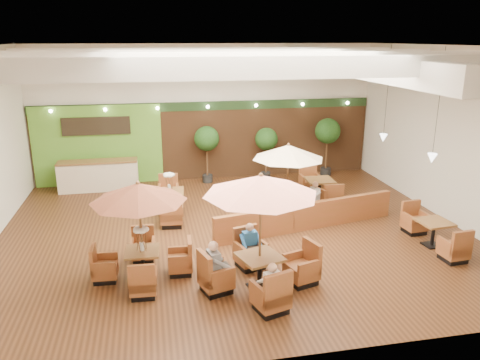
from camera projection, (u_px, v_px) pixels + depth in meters
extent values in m
plane|color=#381E0F|center=(234.00, 232.00, 14.36)|extent=(14.00, 14.00, 0.00)
cube|color=silver|center=(207.00, 113.00, 19.19)|extent=(14.00, 0.04, 5.50)
cube|color=silver|center=(297.00, 220.00, 7.93)|extent=(14.00, 0.04, 5.50)
cube|color=silver|center=(450.00, 135.00, 14.85)|extent=(0.04, 12.00, 5.50)
cube|color=white|center=(233.00, 46.00, 12.75)|extent=(14.00, 12.00, 0.04)
cube|color=brown|center=(208.00, 141.00, 19.47)|extent=(13.90, 0.10, 3.20)
cube|color=#1E3819|center=(207.00, 106.00, 19.03)|extent=(13.90, 0.12, 0.35)
cube|color=#5A9B2D|center=(98.00, 146.00, 18.60)|extent=(5.00, 0.08, 3.20)
cube|color=black|center=(96.00, 126.00, 18.29)|extent=(2.60, 0.08, 0.70)
cube|color=white|center=(351.00, 65.00, 13.56)|extent=(0.60, 11.00, 0.60)
cube|color=white|center=(269.00, 68.00, 9.10)|extent=(13.60, 0.12, 0.45)
cube|color=white|center=(242.00, 61.00, 11.64)|extent=(13.60, 0.12, 0.45)
cube|color=white|center=(225.00, 57.00, 14.08)|extent=(13.60, 0.12, 0.45)
cube|color=white|center=(213.00, 54.00, 16.61)|extent=(13.60, 0.12, 0.45)
cylinder|color=black|center=(439.00, 104.00, 13.35)|extent=(0.01, 0.01, 3.20)
cone|color=white|center=(432.00, 158.00, 13.82)|extent=(0.28, 0.28, 0.28)
cylinder|color=black|center=(387.00, 92.00, 16.17)|extent=(0.01, 0.01, 3.20)
cone|color=white|center=(383.00, 138.00, 16.64)|extent=(0.28, 0.28, 0.28)
sphere|color=#FFEAC6|center=(51.00, 111.00, 17.71)|extent=(0.14, 0.14, 0.14)
sphere|color=#FFEAC6|center=(105.00, 110.00, 18.08)|extent=(0.14, 0.14, 0.14)
sphere|color=#FFEAC6|center=(157.00, 108.00, 18.45)|extent=(0.14, 0.14, 0.14)
sphere|color=#FFEAC6|center=(208.00, 107.00, 18.82)|extent=(0.14, 0.14, 0.14)
sphere|color=#FFEAC6|center=(256.00, 105.00, 19.19)|extent=(0.14, 0.14, 0.14)
sphere|color=#FFEAC6|center=(303.00, 104.00, 19.56)|extent=(0.14, 0.14, 0.14)
sphere|color=#FFEAC6|center=(347.00, 103.00, 19.93)|extent=(0.14, 0.14, 0.14)
cube|color=beige|center=(99.00, 176.00, 18.17)|extent=(3.00, 0.70, 1.10)
cube|color=brown|center=(97.00, 161.00, 18.00)|extent=(3.00, 0.75, 0.06)
cube|color=brown|center=(307.00, 216.00, 14.43)|extent=(6.10, 1.52, 0.86)
cube|color=brown|center=(142.00, 251.00, 11.46)|extent=(0.85, 0.85, 0.06)
cylinder|color=black|center=(143.00, 264.00, 11.56)|extent=(0.10, 0.10, 0.63)
cube|color=black|center=(144.00, 276.00, 11.66)|extent=(0.45, 0.45, 0.04)
cube|color=brown|center=(143.00, 285.00, 10.72)|extent=(0.62, 0.62, 0.31)
cube|color=brown|center=(143.00, 279.00, 10.41)|extent=(0.60, 0.12, 0.67)
cube|color=brown|center=(130.00, 278.00, 10.63)|extent=(0.10, 0.53, 0.27)
cube|color=brown|center=(155.00, 276.00, 10.71)|extent=(0.10, 0.53, 0.27)
cube|color=black|center=(144.00, 293.00, 10.79)|extent=(0.55, 0.55, 0.13)
cube|color=brown|center=(143.00, 250.00, 12.44)|extent=(0.62, 0.62, 0.31)
cube|color=brown|center=(142.00, 237.00, 12.59)|extent=(0.60, 0.12, 0.67)
cube|color=brown|center=(154.00, 243.00, 12.42)|extent=(0.10, 0.53, 0.27)
cube|color=brown|center=(132.00, 245.00, 12.34)|extent=(0.10, 0.53, 0.27)
cube|color=black|center=(144.00, 258.00, 12.50)|extent=(0.55, 0.55, 0.13)
cube|color=brown|center=(105.00, 270.00, 11.41)|extent=(0.62, 0.62, 0.31)
cube|color=brown|center=(115.00, 258.00, 11.39)|extent=(0.12, 0.60, 0.67)
cube|color=brown|center=(106.00, 257.00, 11.62)|extent=(0.53, 0.10, 0.27)
cube|color=brown|center=(103.00, 268.00, 11.09)|extent=(0.53, 0.10, 0.27)
cube|color=black|center=(106.00, 278.00, 11.48)|extent=(0.55, 0.55, 0.13)
cube|color=brown|center=(180.00, 263.00, 11.75)|extent=(0.62, 0.62, 0.31)
cube|color=brown|center=(170.00, 254.00, 11.61)|extent=(0.12, 0.60, 0.67)
cube|color=brown|center=(180.00, 261.00, 11.43)|extent=(0.53, 0.10, 0.27)
cube|color=brown|center=(180.00, 251.00, 11.96)|extent=(0.53, 0.10, 0.27)
cube|color=black|center=(181.00, 271.00, 11.81)|extent=(0.55, 0.55, 0.13)
cylinder|color=brown|center=(141.00, 232.00, 11.31)|extent=(0.06, 0.06, 2.41)
cone|color=#5D2C1B|center=(138.00, 192.00, 11.02)|extent=(2.31, 2.31, 0.45)
sphere|color=brown|center=(138.00, 183.00, 10.95)|extent=(0.10, 0.10, 0.10)
cylinder|color=silver|center=(142.00, 246.00, 11.42)|extent=(0.10, 0.10, 0.22)
cube|color=brown|center=(260.00, 257.00, 10.95)|extent=(1.17, 1.17, 0.07)
cylinder|color=black|center=(260.00, 272.00, 11.07)|extent=(0.11, 0.11, 0.72)
cube|color=black|center=(259.00, 286.00, 11.18)|extent=(0.62, 0.62, 0.04)
cube|color=brown|center=(271.00, 298.00, 10.11)|extent=(0.85, 0.85, 0.35)
cube|color=brown|center=(271.00, 291.00, 9.74)|extent=(0.68, 0.30, 0.77)
cube|color=brown|center=(258.00, 292.00, 9.90)|extent=(0.26, 0.60, 0.31)
cube|color=brown|center=(283.00, 285.00, 10.19)|extent=(0.26, 0.60, 0.31)
cube|color=black|center=(271.00, 308.00, 10.18)|extent=(0.75, 0.75, 0.15)
cube|color=brown|center=(250.00, 255.00, 12.07)|extent=(0.85, 0.85, 0.35)
cube|color=brown|center=(251.00, 239.00, 12.24)|extent=(0.68, 0.30, 0.77)
cube|color=brown|center=(261.00, 245.00, 12.15)|extent=(0.26, 0.60, 0.31)
cube|color=brown|center=(239.00, 250.00, 11.86)|extent=(0.26, 0.60, 0.31)
cube|color=black|center=(250.00, 264.00, 12.14)|extent=(0.75, 0.75, 0.15)
cube|color=brown|center=(216.00, 279.00, 10.90)|extent=(0.85, 0.85, 0.35)
cube|color=brown|center=(228.00, 267.00, 10.77)|extent=(0.30, 0.68, 0.77)
cube|color=brown|center=(210.00, 265.00, 11.10)|extent=(0.60, 0.26, 0.31)
cube|color=brown|center=(222.00, 276.00, 10.56)|extent=(0.60, 0.26, 0.31)
cube|color=black|center=(216.00, 288.00, 10.97)|extent=(0.75, 0.75, 0.15)
cube|color=brown|center=(302.00, 271.00, 11.28)|extent=(0.85, 0.85, 0.35)
cube|color=brown|center=(290.00, 258.00, 11.21)|extent=(0.30, 0.68, 0.77)
cube|color=brown|center=(310.00, 268.00, 10.95)|extent=(0.60, 0.26, 0.31)
cube|color=brown|center=(294.00, 257.00, 11.49)|extent=(0.60, 0.26, 0.31)
cube|color=black|center=(301.00, 280.00, 11.36)|extent=(0.75, 0.75, 0.15)
cylinder|color=brown|center=(260.00, 234.00, 10.78)|extent=(0.06, 0.06, 2.75)
cone|color=#F48976|center=(261.00, 185.00, 10.44)|extent=(2.64, 2.64, 0.45)
sphere|color=brown|center=(261.00, 175.00, 10.37)|extent=(0.10, 0.10, 0.10)
cube|color=brown|center=(287.00, 198.00, 15.31)|extent=(1.05, 1.05, 0.06)
cylinder|color=black|center=(287.00, 207.00, 15.41)|extent=(0.10, 0.10, 0.64)
cube|color=black|center=(286.00, 217.00, 15.51)|extent=(0.56, 0.56, 0.04)
cube|color=brown|center=(295.00, 219.00, 14.57)|extent=(0.77, 0.77, 0.31)
cube|color=brown|center=(295.00, 214.00, 14.25)|extent=(0.60, 0.30, 0.68)
cube|color=brown|center=(288.00, 215.00, 14.37)|extent=(0.25, 0.53, 0.27)
cube|color=brown|center=(302.00, 212.00, 14.65)|extent=(0.25, 0.53, 0.27)
cube|color=black|center=(295.00, 226.00, 14.63)|extent=(0.68, 0.68, 0.14)
cube|color=brown|center=(279.00, 200.00, 16.29)|extent=(0.77, 0.77, 0.31)
cube|color=brown|center=(280.00, 190.00, 16.45)|extent=(0.60, 0.30, 0.68)
cube|color=brown|center=(286.00, 194.00, 16.37)|extent=(0.25, 0.53, 0.27)
cube|color=brown|center=(273.00, 196.00, 16.10)|extent=(0.25, 0.53, 0.27)
cube|color=black|center=(279.00, 206.00, 16.36)|extent=(0.68, 0.68, 0.14)
cube|color=brown|center=(260.00, 211.00, 15.26)|extent=(0.77, 0.77, 0.31)
cube|color=brown|center=(267.00, 203.00, 15.14)|extent=(0.30, 0.60, 0.68)
cube|color=brown|center=(255.00, 203.00, 15.43)|extent=(0.53, 0.25, 0.27)
cube|color=brown|center=(264.00, 208.00, 14.97)|extent=(0.53, 0.25, 0.27)
cube|color=black|center=(259.00, 217.00, 15.33)|extent=(0.68, 0.68, 0.14)
cube|color=brown|center=(313.00, 207.00, 15.60)|extent=(0.77, 0.77, 0.31)
cube|color=brown|center=(306.00, 199.00, 15.55)|extent=(0.30, 0.60, 0.68)
cube|color=brown|center=(319.00, 204.00, 15.31)|extent=(0.53, 0.25, 0.27)
cube|color=brown|center=(308.00, 199.00, 15.77)|extent=(0.53, 0.25, 0.27)
cube|color=black|center=(313.00, 214.00, 15.67)|extent=(0.68, 0.68, 0.14)
cylinder|color=brown|center=(287.00, 183.00, 15.16)|extent=(0.06, 0.06, 2.42)
cone|color=beige|center=(288.00, 152.00, 14.86)|extent=(2.32, 2.32, 0.45)
sphere|color=brown|center=(289.00, 145.00, 14.80)|extent=(0.10, 0.10, 0.10)
cube|color=brown|center=(169.00, 192.00, 15.57)|extent=(1.02, 1.02, 0.07)
cylinder|color=black|center=(170.00, 203.00, 15.68)|extent=(0.11, 0.11, 0.73)
cube|color=black|center=(170.00, 214.00, 15.79)|extent=(0.54, 0.54, 0.04)
cube|color=brown|center=(172.00, 216.00, 14.72)|extent=(0.74, 0.74, 0.35)
cube|color=brown|center=(173.00, 209.00, 14.35)|extent=(0.69, 0.17, 0.77)
cube|color=brown|center=(161.00, 210.00, 14.62)|extent=(0.14, 0.61, 0.31)
cube|color=brown|center=(182.00, 209.00, 14.68)|extent=(0.14, 0.61, 0.31)
cube|color=black|center=(172.00, 224.00, 14.79)|extent=(0.66, 0.66, 0.15)
cube|color=brown|center=(168.00, 195.00, 16.69)|extent=(0.74, 0.74, 0.35)
cube|color=brown|center=(167.00, 184.00, 16.85)|extent=(0.69, 0.17, 0.77)
cube|color=brown|center=(177.00, 189.00, 16.66)|extent=(0.14, 0.61, 0.31)
cube|color=brown|center=(159.00, 189.00, 16.59)|extent=(0.14, 0.61, 0.31)
cube|color=black|center=(169.00, 202.00, 16.76)|extent=(0.66, 0.66, 0.15)
cylinder|color=silver|center=(169.00, 188.00, 15.52)|extent=(0.10, 0.10, 0.22)
cube|color=brown|center=(435.00, 222.00, 13.20)|extent=(0.93, 0.93, 0.06)
cylinder|color=black|center=(433.00, 234.00, 13.30)|extent=(0.10, 0.10, 0.67)
cube|color=black|center=(432.00, 245.00, 13.40)|extent=(0.49, 0.49, 0.04)
cube|color=brown|center=(454.00, 250.00, 12.42)|extent=(0.67, 0.67, 0.32)
cube|color=brown|center=(461.00, 244.00, 12.08)|extent=(0.63, 0.15, 0.71)
cube|color=brown|center=(445.00, 245.00, 12.29)|extent=(0.13, 0.56, 0.28)
cube|color=brown|center=(464.00, 242.00, 12.44)|extent=(0.13, 0.56, 0.28)
cube|color=black|center=(452.00, 258.00, 12.49)|extent=(0.60, 0.60, 0.14)
cube|color=brown|center=(414.00, 223.00, 14.22)|extent=(0.67, 0.67, 0.32)
cube|color=brown|center=(412.00, 211.00, 14.38)|extent=(0.63, 0.15, 0.71)
cube|color=brown|center=(423.00, 216.00, 14.24)|extent=(0.13, 0.56, 0.28)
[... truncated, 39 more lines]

